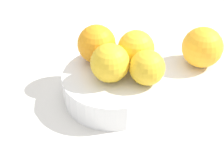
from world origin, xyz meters
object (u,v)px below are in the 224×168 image
(orange_in_bowl_0, at_px, (110,63))
(orange_in_bowl_1, at_px, (147,69))
(fruit_bowl, at_px, (112,87))
(orange_loose_0, at_px, (202,47))
(orange_in_bowl_2, at_px, (136,49))
(orange_in_bowl_3, at_px, (97,44))

(orange_in_bowl_0, relative_size, orange_in_bowl_1, 1.11)
(fruit_bowl, relative_size, orange_in_bowl_1, 2.94)
(orange_in_bowl_0, xyz_separation_m, orange_loose_0, (-0.14, -0.17, -0.04))
(orange_in_bowl_2, height_order, orange_loose_0, orange_in_bowl_2)
(fruit_bowl, bearing_deg, orange_in_bowl_1, 176.57)
(orange_in_bowl_2, bearing_deg, orange_in_bowl_0, 62.35)
(fruit_bowl, relative_size, orange_in_bowl_3, 2.53)
(orange_in_bowl_1, height_order, orange_in_bowl_3, orange_in_bowl_3)
(fruit_bowl, height_order, orange_in_bowl_3, orange_in_bowl_3)
(orange_in_bowl_3, xyz_separation_m, orange_loose_0, (-0.18, -0.12, -0.04))
(orange_in_bowl_0, relative_size, orange_loose_0, 0.81)
(fruit_bowl, xyz_separation_m, orange_in_bowl_1, (-0.06, 0.00, 0.06))
(orange_loose_0, bearing_deg, orange_in_bowl_0, 49.98)
(fruit_bowl, distance_m, orange_in_bowl_1, 0.08)
(fruit_bowl, relative_size, orange_in_bowl_2, 2.68)
(orange_loose_0, bearing_deg, fruit_bowl, 48.07)
(orange_in_bowl_0, height_order, orange_in_bowl_1, orange_in_bowl_0)
(orange_in_bowl_1, height_order, orange_loose_0, orange_in_bowl_1)
(orange_in_bowl_1, bearing_deg, orange_in_bowl_3, -20.86)
(orange_in_bowl_2, bearing_deg, orange_in_bowl_3, 8.58)
(orange_in_bowl_2, relative_size, orange_loose_0, 0.80)
(fruit_bowl, distance_m, orange_in_bowl_0, 0.06)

